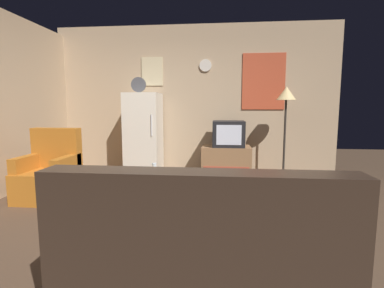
% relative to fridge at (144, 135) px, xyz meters
% --- Properties ---
extents(ground_plane, '(12.00, 12.00, 0.00)m').
position_rel_fridge_xyz_m(ground_plane, '(0.87, -2.05, -0.75)').
color(ground_plane, '#4C3828').
extents(wall_with_art, '(5.20, 0.12, 2.75)m').
position_rel_fridge_xyz_m(wall_with_art, '(0.88, 0.40, 0.62)').
color(wall_with_art, tan).
rests_on(wall_with_art, ground_plane).
extents(fridge, '(0.60, 0.62, 1.77)m').
position_rel_fridge_xyz_m(fridge, '(0.00, 0.00, 0.00)').
color(fridge, silver).
rests_on(fridge, ground_plane).
extents(tv_stand, '(0.84, 0.53, 0.58)m').
position_rel_fridge_xyz_m(tv_stand, '(1.48, -0.07, -0.47)').
color(tv_stand, '#8E6642').
rests_on(tv_stand, ground_plane).
extents(crt_tv, '(0.54, 0.51, 0.44)m').
position_rel_fridge_xyz_m(crt_tv, '(1.52, -0.07, 0.04)').
color(crt_tv, black).
rests_on(crt_tv, tv_stand).
extents(standing_lamp, '(0.32, 0.32, 1.59)m').
position_rel_fridge_xyz_m(standing_lamp, '(2.45, -0.12, 0.60)').
color(standing_lamp, '#332D28').
rests_on(standing_lamp, ground_plane).
extents(coffee_table, '(0.72, 0.72, 0.44)m').
position_rel_fridge_xyz_m(coffee_table, '(0.67, -1.85, -0.53)').
color(coffee_table, '#8E6642').
rests_on(coffee_table, ground_plane).
extents(wine_glass, '(0.05, 0.05, 0.15)m').
position_rel_fridge_xyz_m(wine_glass, '(0.61, -1.77, -0.24)').
color(wine_glass, silver).
rests_on(wine_glass, coffee_table).
extents(mug_ceramic_white, '(0.08, 0.08, 0.09)m').
position_rel_fridge_xyz_m(mug_ceramic_white, '(0.62, -1.90, -0.27)').
color(mug_ceramic_white, silver).
rests_on(mug_ceramic_white, coffee_table).
extents(mug_ceramic_tan, '(0.08, 0.08, 0.09)m').
position_rel_fridge_xyz_m(mug_ceramic_tan, '(0.74, -2.02, -0.27)').
color(mug_ceramic_tan, tan).
rests_on(mug_ceramic_tan, coffee_table).
extents(remote_control, '(0.16, 0.09, 0.02)m').
position_rel_fridge_xyz_m(remote_control, '(0.81, -1.76, -0.30)').
color(remote_control, black).
rests_on(remote_control, coffee_table).
extents(armchair, '(0.68, 0.68, 0.96)m').
position_rel_fridge_xyz_m(armchair, '(-0.94, -1.41, -0.42)').
color(armchair, '#B2661E').
rests_on(armchair, ground_plane).
extents(couch, '(1.70, 0.80, 0.92)m').
position_rel_fridge_xyz_m(couch, '(1.28, -3.38, -0.44)').
color(couch, '#38281E').
rests_on(couch, ground_plane).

